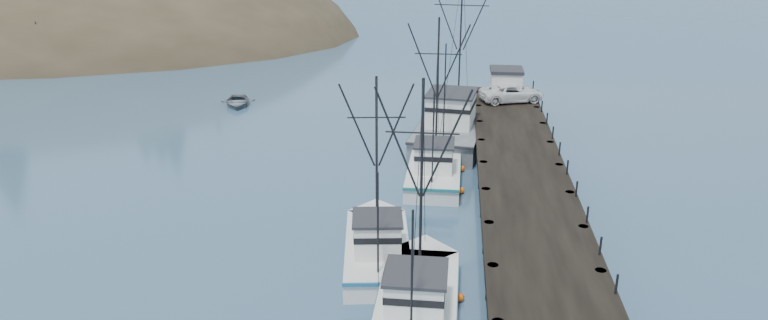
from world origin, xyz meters
TOP-DOWN VIEW (x-y plane):
  - ground at (0.00, 0.00)m, footprint 400.00×400.00m
  - pier at (14.00, 16.00)m, footprint 6.00×44.00m
  - moored_sailboats at (-40.06, 55.60)m, footprint 13.39×18.13m
  - trawler_near at (7.80, -0.75)m, footprint 3.98×11.70m
  - trawler_mid at (5.21, 4.69)m, footprint 4.68×10.72m
  - trawler_far at (7.96, 17.70)m, footprint 3.90×11.65m
  - work_vessel at (9.32, 27.80)m, footprint 7.29×17.78m
  - pier_shed at (13.98, 34.00)m, footprint 3.00×3.20m
  - pickup_truck at (14.47, 32.67)m, footprint 6.44×4.40m
  - motorboat at (-12.71, 35.93)m, footprint 4.73×5.76m

SIDE VIEW (x-z plane):
  - ground at x=0.00m, z-range 0.00..0.00m
  - motorboat at x=-12.71m, z-range -0.52..0.52m
  - moored_sailboats at x=-40.06m, z-range -2.84..3.51m
  - trawler_mid at x=5.21m, z-range -4.50..6.14m
  - trawler_near at x=7.80m, z-range -5.10..6.74m
  - trawler_far at x=7.96m, z-range -5.13..6.78m
  - work_vessel at x=9.32m, z-range -6.02..8.48m
  - pier at x=14.00m, z-range 0.69..2.69m
  - pickup_truck at x=14.47m, z-range 2.00..3.64m
  - pier_shed at x=13.98m, z-range 2.02..4.82m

